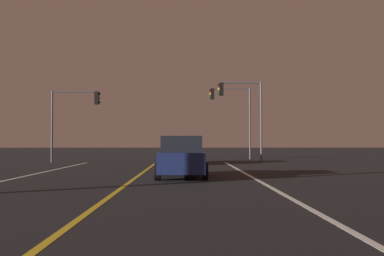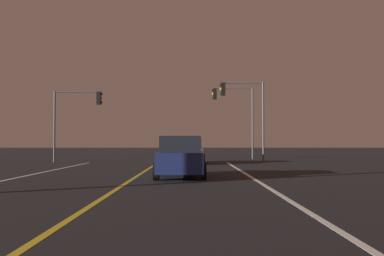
{
  "view_description": "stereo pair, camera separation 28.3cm",
  "coord_description": "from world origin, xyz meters",
  "px_view_note": "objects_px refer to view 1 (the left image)",
  "views": [
    {
      "loc": [
        2.06,
        -0.55,
        1.5
      ],
      "look_at": [
        2.42,
        27.2,
        2.31
      ],
      "focal_mm": 41.67,
      "sensor_mm": 36.0,
      "label": 1
    },
    {
      "loc": [
        2.34,
        -0.55,
        1.5
      ],
      "look_at": [
        2.42,
        27.2,
        2.31
      ],
      "focal_mm": 41.67,
      "sensor_mm": 36.0,
      "label": 2
    }
  ],
  "objects_px": {
    "car_ahead_far": "(187,151)",
    "traffic_light_near_left": "(76,109)",
    "car_lead_same_lane": "(182,157)",
    "traffic_light_near_right": "(241,103)",
    "traffic_light_far_right": "(231,106)"
  },
  "relations": [
    {
      "from": "car_lead_same_lane",
      "to": "traffic_light_near_right",
      "type": "relative_size",
      "value": 0.76
    },
    {
      "from": "traffic_light_near_right",
      "to": "traffic_light_near_left",
      "type": "xyz_separation_m",
      "value": [
        -11.6,
        0.0,
        -0.42
      ]
    },
    {
      "from": "car_ahead_far",
      "to": "car_lead_same_lane",
      "type": "bearing_deg",
      "value": 178.66
    },
    {
      "from": "car_lead_same_lane",
      "to": "traffic_light_far_right",
      "type": "relative_size",
      "value": 0.73
    },
    {
      "from": "car_ahead_far",
      "to": "traffic_light_near_left",
      "type": "xyz_separation_m",
      "value": [
        -7.82,
        1.75,
        2.95
      ]
    },
    {
      "from": "car_ahead_far",
      "to": "traffic_light_near_right",
      "type": "relative_size",
      "value": 0.76
    },
    {
      "from": "traffic_light_far_right",
      "to": "traffic_light_near_left",
      "type": "bearing_deg",
      "value": 25.61
    },
    {
      "from": "car_lead_same_lane",
      "to": "traffic_light_near_left",
      "type": "relative_size",
      "value": 0.86
    },
    {
      "from": "traffic_light_near_right",
      "to": "car_ahead_far",
      "type": "bearing_deg",
      "value": 24.87
    },
    {
      "from": "car_lead_same_lane",
      "to": "traffic_light_far_right",
      "type": "height_order",
      "value": "traffic_light_far_right"
    },
    {
      "from": "car_ahead_far",
      "to": "traffic_light_far_right",
      "type": "height_order",
      "value": "traffic_light_far_right"
    },
    {
      "from": "traffic_light_near_left",
      "to": "car_lead_same_lane",
      "type": "bearing_deg",
      "value": -59.91
    },
    {
      "from": "car_lead_same_lane",
      "to": "traffic_light_near_left",
      "type": "bearing_deg",
      "value": 30.09
    },
    {
      "from": "car_lead_same_lane",
      "to": "traffic_light_near_right",
      "type": "xyz_separation_m",
      "value": [
        4.04,
        13.04,
        3.37
      ]
    },
    {
      "from": "car_ahead_far",
      "to": "traffic_light_far_right",
      "type": "bearing_deg",
      "value": -26.74
    }
  ]
}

